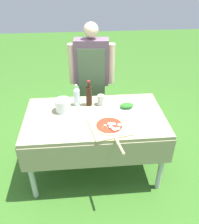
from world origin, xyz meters
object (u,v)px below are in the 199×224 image
pizza_on_peel (110,127)px  sauce_jar (101,100)px  prep_table (95,123)px  water_bottle (77,96)px  person_cook (92,73)px  herb_container (127,106)px  mixing_tub (63,105)px  oil_bottle (89,95)px

pizza_on_peel → sauce_jar: bearing=84.7°
prep_table → water_bottle: (-0.17, 0.22, 0.21)m
person_cook → herb_container: bearing=122.3°
person_cook → mixing_tub: person_cook is taller
oil_bottle → water_bottle: size_ratio=1.20×
oil_bottle → sauce_jar: bearing=-2.3°
oil_bottle → sauce_jar: 0.14m
person_cook → oil_bottle: (-0.06, -0.52, -0.02)m
herb_container → sauce_jar: sauce_jar is taller
water_bottle → mixing_tub: (-0.15, -0.11, -0.05)m
prep_table → person_cook: size_ratio=0.96×
prep_table → oil_bottle: oil_bottle is taller
mixing_tub → sauce_jar: size_ratio=1.42×
oil_bottle → herb_container: size_ratio=1.55×
water_bottle → herb_container: water_bottle is taller
pizza_on_peel → mixing_tub: size_ratio=3.67×
prep_table → mixing_tub: (-0.32, 0.12, 0.16)m
oil_bottle → water_bottle: (-0.13, 0.01, -0.00)m
oil_bottle → water_bottle: oil_bottle is taller
water_bottle → sauce_jar: (0.26, -0.02, -0.06)m
pizza_on_peel → mixing_tub: (-0.45, 0.34, 0.05)m
water_bottle → mixing_tub: bearing=-143.8°
oil_bottle → herb_container: (0.39, -0.10, -0.09)m
herb_container → mixing_tub: size_ratio=1.16×
prep_table → mixing_tub: bearing=159.8°
water_bottle → sauce_jar: 0.27m
oil_bottle → person_cook: bearing=83.2°
pizza_on_peel → sauce_jar: (-0.04, 0.43, 0.04)m
water_bottle → herb_container: 0.54m
water_bottle → sauce_jar: size_ratio=2.13×
mixing_tub → prep_table: bearing=-20.2°
pizza_on_peel → herb_container: herb_container is taller
prep_table → herb_container: (0.35, 0.11, 0.12)m
pizza_on_peel → prep_table: bearing=108.7°
prep_table → oil_bottle: bearing=101.7°
person_cook → oil_bottle: bearing=87.6°
prep_table → mixing_tub: mixing_tub is taller
pizza_on_peel → herb_container: bearing=45.5°
water_bottle → prep_table: bearing=-52.3°
herb_container → sauce_jar: 0.28m
person_cook → pizza_on_peel: bearing=101.0°
prep_table → water_bottle: bearing=127.7°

